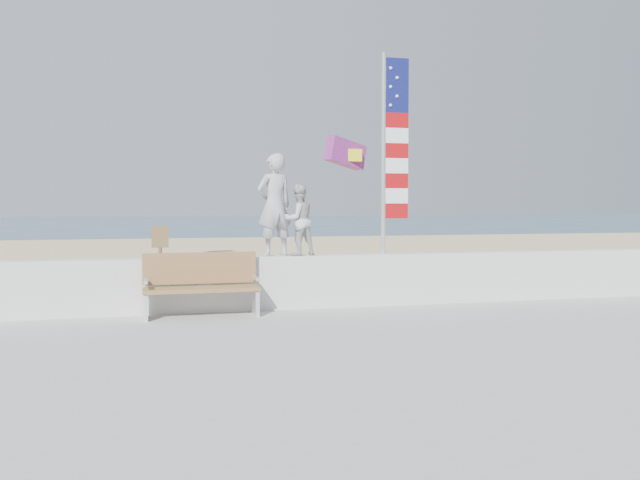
# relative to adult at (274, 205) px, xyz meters

# --- Properties ---
(ground) EXTENTS (220.00, 220.00, 0.00)m
(ground) POSITION_rel_adult_xyz_m (0.54, -2.00, -1.94)
(ground) COLOR #325065
(ground) RESTS_ON ground
(sand) EXTENTS (90.00, 40.00, 0.08)m
(sand) POSITION_rel_adult_xyz_m (0.54, 7.00, -1.90)
(sand) COLOR beige
(sand) RESTS_ON ground
(boardwalk) EXTENTS (50.00, 12.40, 0.10)m
(boardwalk) POSITION_rel_adult_xyz_m (0.54, -6.00, -1.81)
(boardwalk) COLOR #B0B0AB
(boardwalk) RESTS_ON sand
(seawall) EXTENTS (30.00, 0.35, 0.90)m
(seawall) POSITION_rel_adult_xyz_m (0.54, 0.00, -1.31)
(seawall) COLOR silver
(seawall) RESTS_ON boardwalk
(adult) EXTENTS (0.72, 0.58, 1.72)m
(adult) POSITION_rel_adult_xyz_m (0.00, 0.00, 0.00)
(adult) COLOR #A8A8AE
(adult) RESTS_ON seawall
(child) EXTENTS (0.71, 0.63, 1.21)m
(child) POSITION_rel_adult_xyz_m (0.41, 0.00, -0.26)
(child) COLOR silver
(child) RESTS_ON seawall
(bench) EXTENTS (1.80, 0.57, 1.00)m
(bench) POSITION_rel_adult_xyz_m (-1.27, -0.45, -1.25)
(bench) COLOR olive
(bench) RESTS_ON boardwalk
(flag) EXTENTS (0.50, 0.08, 3.50)m
(flag) POSITION_rel_adult_xyz_m (2.07, -0.00, 1.05)
(flag) COLOR white
(flag) RESTS_ON seawall
(parafoil_kite) EXTENTS (1.07, 0.69, 0.72)m
(parafoil_kite) POSITION_rel_adult_xyz_m (2.20, 3.09, 1.13)
(parafoil_kite) COLOR red
(parafoil_kite) RESTS_ON ground
(sign) EXTENTS (0.32, 0.07, 1.46)m
(sign) POSITION_rel_adult_xyz_m (-1.84, 2.11, -1.00)
(sign) COLOR brown
(sign) RESTS_ON sand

